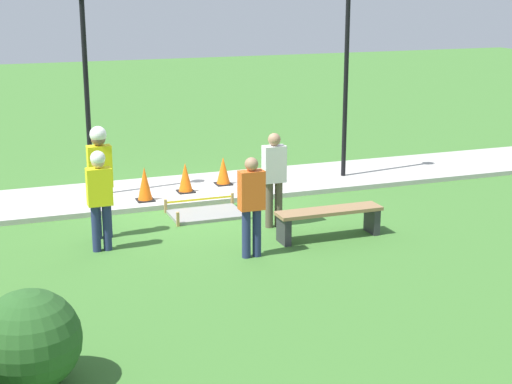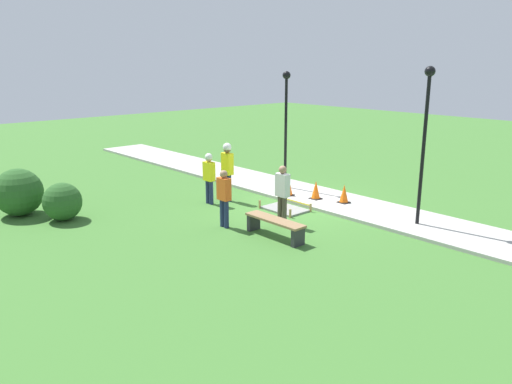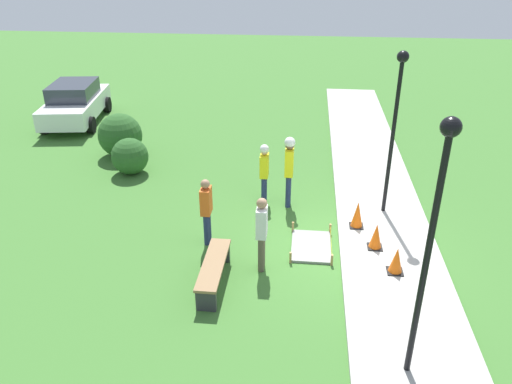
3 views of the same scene
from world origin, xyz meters
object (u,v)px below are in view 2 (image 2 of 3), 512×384
at_px(traffic_cone_far_patch, 316,190).
at_px(bystander_in_orange_shirt, 224,195).
at_px(traffic_cone_sidewalk_edge, 288,186).
at_px(park_bench, 275,224).
at_px(traffic_cone_near_patch, 344,194).
at_px(worker_assistant, 227,166).
at_px(bystander_in_gray_shirt, 282,192).
at_px(lamppost_far, 425,125).
at_px(worker_supervisor, 209,174).
at_px(lamppost_near, 286,113).

xyz_separation_m(traffic_cone_far_patch, bystander_in_orange_shirt, (-0.02, 3.91, 0.52)).
relative_size(traffic_cone_sidewalk_edge, park_bench, 0.36).
bearing_deg(traffic_cone_sidewalk_edge, traffic_cone_near_patch, -159.84).
bearing_deg(traffic_cone_far_patch, worker_assistant, 45.61).
height_order(bystander_in_orange_shirt, bystander_in_gray_shirt, bystander_in_gray_shirt).
bearing_deg(traffic_cone_far_patch, traffic_cone_near_patch, -160.61).
relative_size(traffic_cone_sidewalk_edge, lamppost_far, 0.16).
height_order(worker_supervisor, worker_assistant, worker_assistant).
height_order(traffic_cone_far_patch, bystander_in_orange_shirt, bystander_in_orange_shirt).
height_order(traffic_cone_near_patch, park_bench, traffic_cone_near_patch).
xyz_separation_m(traffic_cone_near_patch, lamppost_far, (-2.75, 0.19, 2.50)).
bearing_deg(lamppost_near, park_bench, 131.60).
distance_m(worker_assistant, lamppost_near, 2.98).
bearing_deg(park_bench, lamppost_near, -48.40).
height_order(worker_assistant, bystander_in_orange_shirt, worker_assistant).
xyz_separation_m(traffic_cone_near_patch, worker_supervisor, (3.11, 3.09, 0.60)).
relative_size(worker_assistant, lamppost_far, 0.45).
relative_size(bystander_in_orange_shirt, lamppost_far, 0.38).
xyz_separation_m(bystander_in_orange_shirt, lamppost_near, (1.86, -4.32, 1.85)).
xyz_separation_m(traffic_cone_near_patch, bystander_in_gray_shirt, (-0.02, 2.86, 0.58)).
xyz_separation_m(traffic_cone_sidewalk_edge, worker_supervisor, (1.26, 2.41, 0.56)).
bearing_deg(traffic_cone_near_patch, traffic_cone_sidewalk_edge, 20.16).
height_order(worker_supervisor, bystander_in_orange_shirt, worker_supervisor).
height_order(traffic_cone_near_patch, bystander_in_orange_shirt, bystander_in_orange_shirt).
bearing_deg(bystander_in_orange_shirt, worker_supervisor, -27.39).
xyz_separation_m(worker_assistant, lamppost_near, (-0.21, -2.51, 1.58)).
bearing_deg(park_bench, bystander_in_orange_shirt, 15.56).
distance_m(traffic_cone_sidewalk_edge, worker_supervisor, 2.78).
xyz_separation_m(bystander_in_orange_shirt, lamppost_far, (-3.66, -4.04, 1.97)).
xyz_separation_m(worker_supervisor, lamppost_far, (-5.86, -2.90, 1.90)).
relative_size(traffic_cone_near_patch, bystander_in_gray_shirt, 0.34).
bearing_deg(worker_supervisor, bystander_in_orange_shirt, 152.61).
height_order(traffic_cone_near_patch, traffic_cone_far_patch, traffic_cone_far_patch).
height_order(worker_assistant, lamppost_far, lamppost_far).
xyz_separation_m(traffic_cone_near_patch, bystander_in_orange_shirt, (0.91, 4.23, 0.53)).
distance_m(traffic_cone_near_patch, lamppost_far, 3.72).
xyz_separation_m(bystander_in_orange_shirt, bystander_in_gray_shirt, (-0.93, -1.37, 0.05)).
relative_size(worker_supervisor, lamppost_near, 0.41).
distance_m(traffic_cone_far_patch, worker_assistant, 3.05).
height_order(traffic_cone_far_patch, bystander_in_gray_shirt, bystander_in_gray_shirt).
distance_m(traffic_cone_far_patch, traffic_cone_sidewalk_edge, 0.99).
relative_size(bystander_in_gray_shirt, lamppost_near, 0.42).
bearing_deg(park_bench, lamppost_far, -119.97).
bearing_deg(traffic_cone_sidewalk_edge, lamppost_far, -173.96).
bearing_deg(traffic_cone_far_patch, lamppost_near, -12.64).
distance_m(traffic_cone_near_patch, park_bench, 3.85).
distance_m(traffic_cone_near_patch, worker_supervisor, 4.42).
distance_m(worker_supervisor, worker_assistant, 0.71).
xyz_separation_m(worker_supervisor, bystander_in_gray_shirt, (-3.13, -0.23, -0.02)).
bearing_deg(traffic_cone_near_patch, lamppost_near, -1.82).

